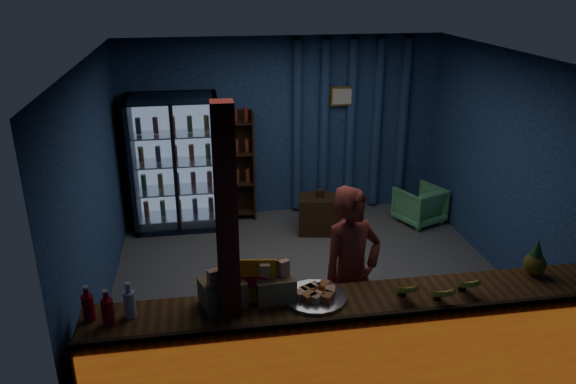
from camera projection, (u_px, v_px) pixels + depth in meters
name	position (u px, v px, depth m)	size (l,w,h in m)	color
ground	(312.00, 283.00, 6.59)	(4.60, 4.60, 0.00)	#515154
room_walls	(314.00, 155.00, 6.02)	(4.60, 4.60, 4.60)	navy
counter	(359.00, 349.00, 4.67)	(4.40, 0.57, 0.99)	brown
support_post	(229.00, 272.00, 4.21)	(0.16, 0.16, 2.60)	maroon
beverage_cooler	(176.00, 163.00, 7.78)	(1.20, 0.62, 1.90)	black
bottle_shelf	(237.00, 166.00, 8.09)	(0.50, 0.28, 1.60)	#311B0F
curtain_folds	(351.00, 126.00, 8.24)	(1.74, 0.14, 2.50)	navy
framed_picture	(343.00, 96.00, 8.01)	(0.36, 0.04, 0.28)	gold
shopkeeper	(351.00, 276.00, 5.06)	(0.62, 0.41, 1.69)	maroon
green_chair	(419.00, 205.00, 8.10)	(0.58, 0.59, 0.54)	#5FBF76
side_table	(320.00, 214.00, 7.81)	(0.64, 0.52, 0.63)	#311B0F
yellow_sign	(248.00, 281.00, 4.43)	(0.45, 0.15, 0.35)	#DB9A0B
soda_bottles	(109.00, 307.00, 4.19)	(0.39, 0.17, 0.29)	#B00B1A
snack_box_left	(223.00, 291.00, 4.40)	(0.39, 0.36, 0.34)	#A68750
snack_box_centre	(274.00, 285.00, 4.49)	(0.33, 0.28, 0.33)	#A68750
pastry_tray	(315.00, 295.00, 4.51)	(0.52, 0.52, 0.08)	silver
banana_bunches	(436.00, 289.00, 4.50)	(0.75, 0.29, 0.16)	gold
pineapple	(535.00, 261.00, 4.82)	(0.19, 0.19, 0.33)	olive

